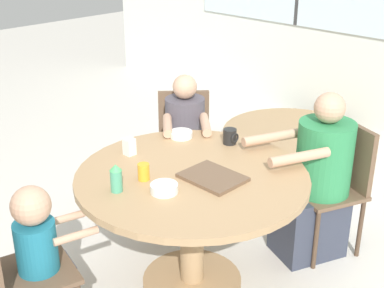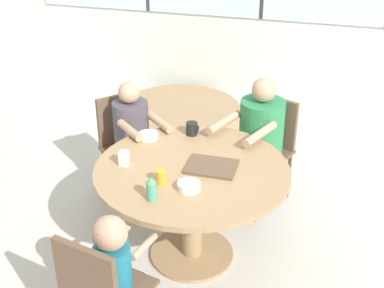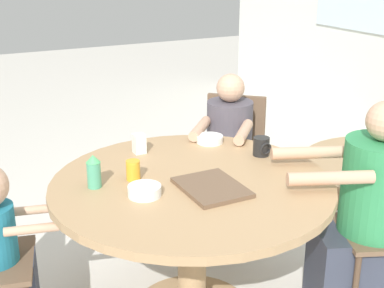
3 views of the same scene
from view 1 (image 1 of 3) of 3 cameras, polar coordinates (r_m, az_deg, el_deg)
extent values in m
plane|color=beige|center=(3.38, 0.00, -14.45)|extent=(16.00, 16.00, 0.00)
cylinder|color=tan|center=(2.99, 0.00, -3.52)|extent=(1.31, 1.31, 0.04)
cylinder|color=tan|center=(3.17, 0.00, -9.47)|extent=(0.14, 0.14, 0.70)
cylinder|color=tan|center=(3.37, 0.00, -14.25)|extent=(0.60, 0.60, 0.03)
cube|color=brown|center=(3.55, 14.08, -4.91)|extent=(0.52, 0.52, 0.03)
cube|color=brown|center=(3.56, 16.77, -1.16)|extent=(0.37, 0.18, 0.42)
cylinder|color=#4C3828|center=(3.45, 13.08, -9.93)|extent=(0.03, 0.03, 0.42)
cylinder|color=#4C3828|center=(3.69, 10.04, -7.33)|extent=(0.03, 0.03, 0.42)
cylinder|color=#4C3828|center=(3.64, 17.50, -8.57)|extent=(0.03, 0.03, 0.42)
cylinder|color=#4C3828|center=(3.87, 14.33, -6.21)|extent=(0.03, 0.03, 0.42)
cube|color=brown|center=(3.95, -0.76, -1.12)|extent=(0.56, 0.56, 0.03)
cube|color=brown|center=(4.04, -0.89, 2.82)|extent=(0.28, 0.31, 0.42)
cylinder|color=#4C3828|center=(3.91, 1.86, -5.04)|extent=(0.03, 0.03, 0.42)
cylinder|color=#4C3828|center=(3.90, -3.14, -5.17)|extent=(0.03, 0.03, 0.42)
cylinder|color=#4C3828|center=(4.21, 1.47, -2.84)|extent=(0.03, 0.03, 0.42)
cylinder|color=#4C3828|center=(4.20, -3.17, -2.95)|extent=(0.03, 0.03, 0.42)
cube|color=brown|center=(2.84, -16.72, -13.07)|extent=(0.48, 0.48, 0.03)
cylinder|color=#4C3828|center=(3.14, -14.07, -13.88)|extent=(0.03, 0.03, 0.42)
cube|color=#333847|center=(3.59, 12.33, -8.20)|extent=(0.45, 0.51, 0.44)
cylinder|color=#2D844C|center=(3.42, 13.94, -1.42)|extent=(0.35, 0.35, 0.47)
sphere|color=tan|center=(3.30, 14.49, 3.76)|extent=(0.19, 0.19, 0.19)
cylinder|color=tan|center=(3.09, 11.40, -1.40)|extent=(0.20, 0.38, 0.06)
cylinder|color=tan|center=(3.33, 8.43, 0.69)|extent=(0.20, 0.38, 0.06)
cube|color=#333847|center=(3.96, -0.68, -4.44)|extent=(0.42, 0.41, 0.44)
cylinder|color=#4C4751|center=(3.83, -0.75, 1.78)|extent=(0.28, 0.28, 0.44)
sphere|color=tan|center=(3.73, -0.78, 6.12)|extent=(0.17, 0.17, 0.17)
cylinder|color=tan|center=(3.57, 1.43, 2.09)|extent=(0.27, 0.25, 0.06)
cylinder|color=tan|center=(3.56, -2.63, 2.00)|extent=(0.27, 0.25, 0.06)
cylinder|color=#1E7089|center=(2.77, -16.27, -10.44)|extent=(0.20, 0.20, 0.26)
sphere|color=tan|center=(2.65, -16.82, -6.31)|extent=(0.19, 0.19, 0.19)
cylinder|color=tan|center=(2.85, -13.55, -7.78)|extent=(0.09, 0.23, 0.04)
cylinder|color=tan|center=(2.70, -12.27, -9.56)|extent=(0.09, 0.23, 0.04)
cube|color=brown|center=(2.92, 2.22, -3.57)|extent=(0.33, 0.25, 0.02)
cylinder|color=black|center=(3.35, 4.05, 0.82)|extent=(0.08, 0.08, 0.10)
torus|color=black|center=(3.33, 4.60, 0.62)|extent=(0.01, 0.07, 0.07)
cylinder|color=#4CA57F|center=(2.80, -8.08, -3.91)|extent=(0.06, 0.06, 0.12)
cone|color=#4CB266|center=(2.77, -8.17, -2.50)|extent=(0.07, 0.07, 0.03)
cylinder|color=gold|center=(2.91, -5.18, -2.97)|extent=(0.07, 0.07, 0.09)
cube|color=silver|center=(3.21, -6.70, -0.27)|extent=(0.06, 0.06, 0.10)
cylinder|color=white|center=(3.45, -1.16, 1.05)|extent=(0.15, 0.15, 0.04)
cylinder|color=white|center=(2.78, -2.99, -4.74)|extent=(0.15, 0.15, 0.05)
cylinder|color=tan|center=(5.18, 10.69, -0.41)|extent=(1.33, 1.33, 0.03)
cylinder|color=tan|center=(5.17, 10.71, -0.11)|extent=(1.34, 1.34, 0.03)
cylinder|color=tan|center=(5.15, 10.74, 0.20)|extent=(1.33, 1.33, 0.03)
cylinder|color=tan|center=(5.14, 10.76, 0.51)|extent=(1.34, 1.34, 0.03)
cylinder|color=tan|center=(5.13, 10.79, 0.81)|extent=(1.33, 1.33, 0.03)
cylinder|color=tan|center=(5.12, 10.81, 1.12)|extent=(1.34, 1.34, 0.03)
camera|label=2|loc=(1.57, -96.76, 16.46)|focal=50.00mm
camera|label=3|loc=(0.94, 49.02, -6.42)|focal=50.00mm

